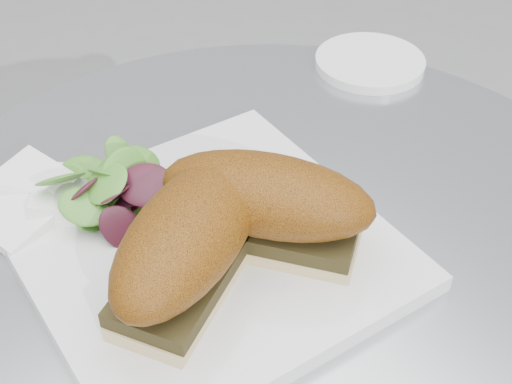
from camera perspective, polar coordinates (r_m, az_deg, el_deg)
plate at (r=0.61m, az=-3.99°, el=-4.56°), size 0.29×0.29×0.02m
sandwich_left at (r=0.54m, az=-5.33°, el=-3.92°), size 0.20×0.17×0.08m
sandwich_right at (r=0.57m, az=0.86°, el=-0.89°), size 0.17×0.19×0.08m
salad at (r=0.63m, az=-11.13°, el=0.80°), size 0.11×0.11×0.05m
napkin at (r=0.67m, az=-16.05°, el=-1.17°), size 0.13×0.13×0.02m
saucer at (r=0.87m, az=9.10°, el=10.21°), size 0.13×0.13×0.01m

